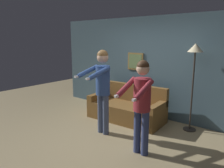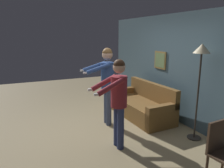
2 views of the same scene
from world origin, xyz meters
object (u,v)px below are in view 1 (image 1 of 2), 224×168
(couch, at_px, (127,109))
(torchiere_lamp, at_px, (195,59))
(person_standing_left, at_px, (102,83))
(person_standing_right, at_px, (141,99))

(couch, distance_m, torchiere_lamp, 2.04)
(couch, height_order, person_standing_left, person_standing_left)
(person_standing_left, distance_m, person_standing_right, 1.13)
(torchiere_lamp, xyz_separation_m, person_standing_left, (-1.43, -1.37, -0.49))
(couch, xyz_separation_m, person_standing_left, (0.07, -1.03, 0.84))
(person_standing_left, height_order, person_standing_right, person_standing_left)
(person_standing_left, bearing_deg, couch, 94.14)
(couch, height_order, torchiere_lamp, torchiere_lamp)
(torchiere_lamp, distance_m, person_standing_left, 2.04)
(torchiere_lamp, distance_m, person_standing_right, 1.74)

